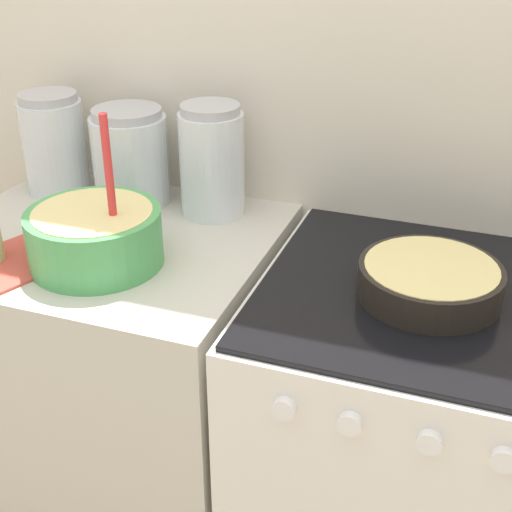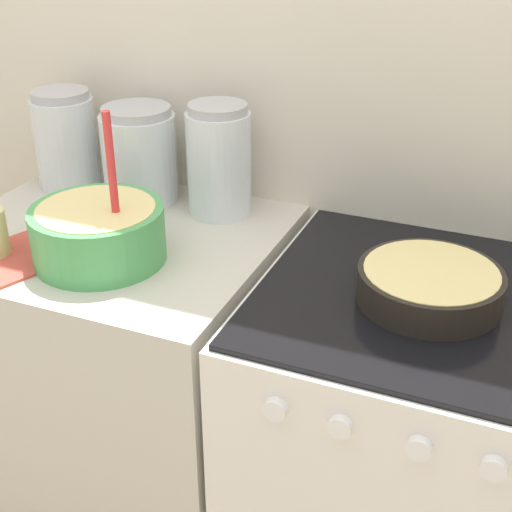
# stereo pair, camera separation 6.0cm
# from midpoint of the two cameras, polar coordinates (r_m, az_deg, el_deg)

# --- Properties ---
(wall_back) EXTENTS (4.44, 0.05, 2.40)m
(wall_back) POSITION_cam_midpoint_polar(r_m,az_deg,el_deg) (1.64, 3.20, 13.25)
(wall_back) COLOR beige
(wall_back) RESTS_ON ground_plane
(countertop_cabinet) EXTENTS (0.72, 0.62, 0.92)m
(countertop_cabinet) POSITION_cam_midpoint_polar(r_m,az_deg,el_deg) (1.84, -11.61, -11.45)
(countertop_cabinet) COLOR beige
(countertop_cabinet) RESTS_ON ground_plane
(stove) EXTENTS (0.63, 0.64, 0.92)m
(stove) POSITION_cam_midpoint_polar(r_m,az_deg,el_deg) (1.66, 10.39, -16.66)
(stove) COLOR white
(stove) RESTS_ON ground_plane
(mixing_bowl) EXTENTS (0.27, 0.27, 0.32)m
(mixing_bowl) POSITION_cam_midpoint_polar(r_m,az_deg,el_deg) (1.46, -13.93, 1.73)
(mixing_bowl) COLOR #4CA559
(mixing_bowl) RESTS_ON countertop_cabinet
(baking_pan) EXTENTS (0.27, 0.27, 0.06)m
(baking_pan) POSITION_cam_midpoint_polar(r_m,az_deg,el_deg) (1.35, 12.50, -1.92)
(baking_pan) COLOR black
(baking_pan) RESTS_ON stove
(storage_jar_left) EXTENTS (0.15, 0.15, 0.24)m
(storage_jar_left) POSITION_cam_midpoint_polar(r_m,az_deg,el_deg) (1.84, -16.71, 8.16)
(storage_jar_left) COLOR silver
(storage_jar_left) RESTS_ON countertop_cabinet
(storage_jar_middle) EXTENTS (0.18, 0.18, 0.23)m
(storage_jar_middle) POSITION_cam_midpoint_polar(r_m,az_deg,el_deg) (1.73, -10.97, 7.35)
(storage_jar_middle) COLOR silver
(storage_jar_middle) RESTS_ON countertop_cabinet
(storage_jar_right) EXTENTS (0.15, 0.15, 0.26)m
(storage_jar_right) POSITION_cam_midpoint_polar(r_m,az_deg,el_deg) (1.63, -4.60, 7.02)
(storage_jar_right) COLOR silver
(storage_jar_right) RESTS_ON countertop_cabinet
(recipe_page) EXTENTS (0.28, 0.33, 0.01)m
(recipe_page) POSITION_cam_midpoint_polar(r_m,az_deg,el_deg) (1.55, -18.97, -0.08)
(recipe_page) COLOR #CC4C3F
(recipe_page) RESTS_ON countertop_cabinet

